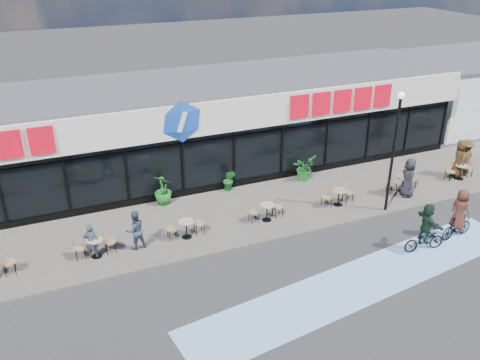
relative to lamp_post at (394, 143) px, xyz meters
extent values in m
plane|color=#28282B|center=(-7.76, -2.30, -3.24)|extent=(120.00, 120.00, 0.00)
cube|color=#59544F|center=(-7.76, 2.20, -3.19)|extent=(44.00, 5.00, 0.10)
cube|color=#77A8E1|center=(-3.76, -3.80, -3.23)|extent=(14.17, 4.13, 0.01)
cube|color=black|center=(-7.76, 7.70, -1.74)|extent=(30.00, 6.00, 3.00)
cube|color=silver|center=(-7.76, 7.55, 0.51)|extent=(30.60, 6.30, 1.50)
cube|color=#47474C|center=(-7.76, 7.70, 1.31)|extent=(30.60, 6.30, 0.10)
cube|color=navy|center=(-7.76, 4.66, -0.19)|extent=(30.60, 0.08, 0.18)
cube|color=black|center=(-7.76, 4.67, -0.59)|extent=(30.00, 0.06, 0.08)
cube|color=black|center=(-7.76, 4.68, -3.04)|extent=(30.00, 0.10, 0.40)
cube|color=#BC071A|center=(0.24, 4.40, 0.56)|extent=(5.63, 0.18, 1.10)
ellipsoid|color=#1645B3|center=(-7.76, 4.40, 0.56)|extent=(1.90, 0.24, 1.90)
cylinder|color=black|center=(-15.26, 4.67, -1.74)|extent=(0.10, 0.10, 3.00)
cylinder|color=black|center=(-12.76, 4.67, -1.74)|extent=(0.10, 0.10, 3.00)
cylinder|color=black|center=(-10.26, 4.67, -1.74)|extent=(0.10, 0.10, 3.00)
cylinder|color=black|center=(-7.76, 4.67, -1.74)|extent=(0.10, 0.10, 3.00)
cylinder|color=black|center=(-5.26, 4.67, -1.74)|extent=(0.10, 0.10, 3.00)
cylinder|color=black|center=(-2.76, 4.67, -1.74)|extent=(0.10, 0.10, 3.00)
cylinder|color=black|center=(-0.26, 4.67, -1.74)|extent=(0.10, 0.10, 3.00)
cylinder|color=black|center=(2.24, 4.67, -1.74)|extent=(0.10, 0.10, 3.00)
cylinder|color=black|center=(4.74, 4.67, -1.74)|extent=(0.10, 0.10, 3.00)
cylinder|color=black|center=(7.24, 4.67, -1.74)|extent=(0.10, 0.10, 3.00)
cube|color=white|center=(12.74, 8.70, -1.24)|extent=(9.00, 7.00, 4.00)
cube|color=#47474C|center=(12.74, 8.70, 0.81)|extent=(9.20, 7.20, 0.12)
cylinder|color=black|center=(0.00, 0.00, -0.61)|extent=(0.12, 0.12, 5.05)
sphere|color=#FFF2CC|center=(0.00, 0.00, 2.02)|extent=(0.28, 0.28, 0.28)
cylinder|color=tan|center=(-12.22, 1.18, -2.42)|extent=(0.60, 0.60, 0.04)
cylinder|color=black|center=(-12.22, 1.18, -2.77)|extent=(0.06, 0.06, 0.70)
cylinder|color=black|center=(-12.22, 1.18, -3.13)|extent=(0.40, 0.40, 0.02)
cylinder|color=tan|center=(-8.70, 1.18, -2.42)|extent=(0.60, 0.60, 0.04)
cylinder|color=black|center=(-8.70, 1.18, -2.77)|extent=(0.06, 0.06, 0.70)
cylinder|color=black|center=(-8.70, 1.18, -3.13)|extent=(0.40, 0.40, 0.02)
cylinder|color=tan|center=(-5.19, 1.18, -2.42)|extent=(0.60, 0.60, 0.04)
cylinder|color=black|center=(-5.19, 1.18, -2.77)|extent=(0.06, 0.06, 0.70)
cylinder|color=black|center=(-5.19, 1.18, -3.13)|extent=(0.40, 0.40, 0.02)
cylinder|color=tan|center=(-1.67, 1.18, -2.42)|extent=(0.60, 0.60, 0.04)
cylinder|color=black|center=(-1.67, 1.18, -2.77)|extent=(0.06, 0.06, 0.70)
cylinder|color=black|center=(-1.67, 1.18, -3.13)|extent=(0.40, 0.40, 0.02)
cylinder|color=tan|center=(1.84, 1.18, -2.42)|extent=(0.60, 0.60, 0.04)
cylinder|color=black|center=(1.84, 1.18, -2.77)|extent=(0.06, 0.06, 0.70)
cylinder|color=black|center=(1.84, 1.18, -3.13)|extent=(0.40, 0.40, 0.02)
cylinder|color=tan|center=(5.36, 1.18, -2.42)|extent=(0.60, 0.60, 0.04)
cylinder|color=black|center=(5.36, 1.18, -2.77)|extent=(0.06, 0.06, 0.70)
cylinder|color=black|center=(5.36, 1.18, -3.13)|extent=(0.40, 0.40, 0.02)
imported|color=#1D6523|center=(-8.81, 4.34, -2.45)|extent=(1.08, 1.08, 1.36)
imported|color=#1A5B20|center=(-5.61, 4.41, -2.61)|extent=(0.75, 0.73, 1.06)
imported|color=#1F6C29|center=(-1.77, 4.16, -2.53)|extent=(1.44, 1.40, 1.22)
imported|color=#2C3945|center=(-12.34, 1.19, -2.44)|extent=(0.55, 0.40, 1.39)
imported|color=#323B4F|center=(-10.71, 1.18, -2.34)|extent=(0.85, 0.71, 1.58)
imported|color=black|center=(1.72, 0.73, -2.21)|extent=(0.86, 1.05, 1.85)
imported|color=#3D2716|center=(5.45, 1.50, -2.18)|extent=(0.90, 1.09, 1.91)
imported|color=#452C18|center=(5.72, 1.42, -2.17)|extent=(1.41, 1.09, 1.92)
imported|color=black|center=(-0.57, -3.06, -2.80)|extent=(1.72, 0.76, 0.87)
imported|color=#192E20|center=(-0.57, -3.06, -2.01)|extent=(0.62, 1.48, 1.56)
imported|color=black|center=(1.26, -2.83, -2.75)|extent=(1.67, 0.65, 0.98)
imported|color=#4F251C|center=(1.26, -2.83, -1.95)|extent=(0.63, 0.88, 1.68)
camera|label=1|loc=(-13.41, -15.55, 7.63)|focal=38.00mm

